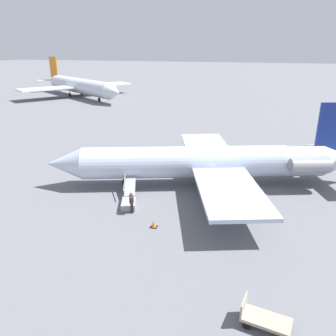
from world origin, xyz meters
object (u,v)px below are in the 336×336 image
object	(u,v)px
boarding_stairs	(129,200)
airplane_taxiing_distant	(79,85)
airplane_main	(214,161)
passenger	(132,201)
luggage_cart	(263,319)

from	to	relation	value
boarding_stairs	airplane_taxiing_distant	bearing A→B (deg)	15.30
airplane_taxiing_distant	airplane_main	bearing A→B (deg)	-14.20
passenger	luggage_cart	distance (m)	13.18
airplane_taxiing_distant	boarding_stairs	size ratio (longest dim) A/B	8.98
boarding_stairs	passenger	distance (m)	1.63
boarding_stairs	luggage_cart	distance (m)	14.62
passenger	boarding_stairs	bearing A→B (deg)	12.88
boarding_stairs	airplane_main	bearing A→B (deg)	-62.44
boarding_stairs	luggage_cart	bearing A→B (deg)	-151.32
airplane_main	luggage_cart	size ratio (longest dim) A/B	12.12
airplane_main	luggage_cart	bearing A→B (deg)	87.95
passenger	luggage_cart	bearing A→B (deg)	-149.52
luggage_cart	airplane_main	bearing A→B (deg)	-63.41
boarding_stairs	passenger	world-z (taller)	boarding_stairs
airplane_main	airplane_taxiing_distant	distance (m)	66.10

